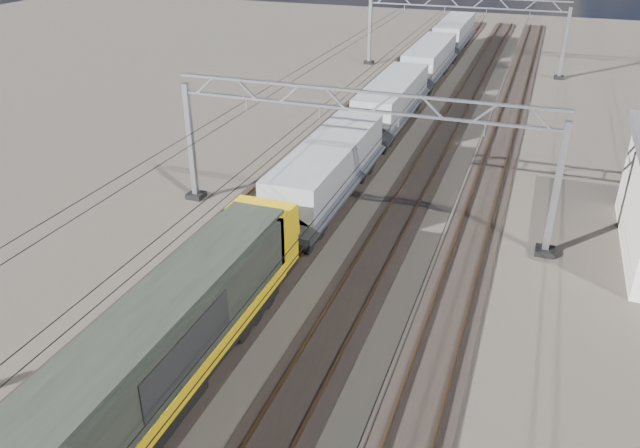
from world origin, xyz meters
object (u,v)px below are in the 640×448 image
(hopper_wagon_mid, at_px, (392,100))
(hopper_wagon_third, at_px, (429,60))
(hopper_wagon_lead, at_px, (328,170))
(hopper_wagon_fourth, at_px, (454,33))
(locomotive, at_px, (134,376))
(catenary_gantry_far, at_px, (463,31))
(catenary_gantry_mid, at_px, (357,153))

(hopper_wagon_mid, height_order, hopper_wagon_third, same)
(hopper_wagon_lead, xyz_separation_m, hopper_wagon_fourth, (0.00, 42.60, 0.00))
(hopper_wagon_third, bearing_deg, locomotive, -90.00)
(locomotive, relative_size, hopper_wagon_fourth, 1.62)
(locomotive, bearing_deg, hopper_wagon_third, 90.00)
(catenary_gantry_far, bearing_deg, hopper_wagon_mid, -95.60)
(hopper_wagon_mid, relative_size, hopper_wagon_fourth, 1.00)
(catenary_gantry_mid, height_order, catenary_gantry_far, same)
(catenary_gantry_mid, relative_size, catenary_gantry_far, 1.00)
(hopper_wagon_third, xyz_separation_m, hopper_wagon_fourth, (0.00, 14.20, 0.00))
(catenary_gantry_mid, xyz_separation_m, hopper_wagon_fourth, (-2.00, 43.99, -1.67))
(hopper_wagon_mid, bearing_deg, catenary_gantry_mid, -82.69)
(hopper_wagon_lead, relative_size, hopper_wagon_third, 1.00)
(catenary_gantry_far, relative_size, locomotive, 0.94)
(hopper_wagon_fourth, bearing_deg, hopper_wagon_mid, -90.00)
(hopper_wagon_lead, distance_m, hopper_wagon_mid, 14.20)
(locomotive, xyz_separation_m, hopper_wagon_third, (-0.00, 46.10, -0.09))
(catenary_gantry_far, relative_size, hopper_wagon_mid, 1.53)
(hopper_wagon_lead, height_order, hopper_wagon_fourth, same)
(catenary_gantry_far, xyz_separation_m, hopper_wagon_third, (-2.00, -6.21, -1.67))
(locomotive, xyz_separation_m, hopper_wagon_mid, (-0.00, 31.90, -0.09))
(hopper_wagon_lead, distance_m, hopper_wagon_third, 28.40)
(hopper_wagon_lead, bearing_deg, hopper_wagon_third, 90.00)
(hopper_wagon_third, relative_size, hopper_wagon_fourth, 1.00)
(catenary_gantry_mid, distance_m, catenary_gantry_far, 36.00)
(catenary_gantry_far, distance_m, hopper_wagon_lead, 34.71)
(locomotive, bearing_deg, hopper_wagon_lead, 90.00)
(catenary_gantry_far, bearing_deg, hopper_wagon_third, -107.85)
(catenary_gantry_mid, distance_m, hopper_wagon_third, 29.90)
(hopper_wagon_lead, bearing_deg, catenary_gantry_far, 86.69)
(hopper_wagon_mid, distance_m, hopper_wagon_fourth, 28.40)
(catenary_gantry_mid, relative_size, hopper_wagon_third, 1.53)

